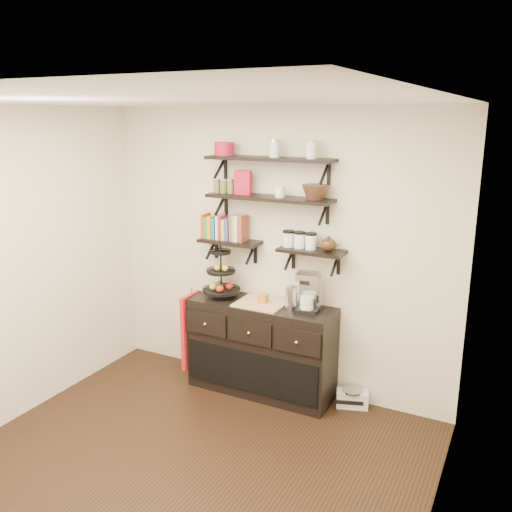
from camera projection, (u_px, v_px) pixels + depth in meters
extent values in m
plane|color=black|center=(172.00, 482.00, 3.98)|extent=(3.50, 3.50, 0.00)
cube|color=white|center=(155.00, 100.00, 3.30)|extent=(3.50, 3.50, 0.02)
cube|color=beige|center=(275.00, 252.00, 5.15)|extent=(3.50, 0.02, 2.70)
cube|color=beige|center=(433.00, 360.00, 2.87)|extent=(0.02, 3.50, 2.70)
cube|color=black|center=(269.00, 159.00, 4.81)|extent=(1.20, 0.27, 0.03)
cube|color=black|center=(226.00, 168.00, 5.17)|extent=(0.02, 0.03, 0.20)
cube|color=black|center=(329.00, 173.00, 4.71)|extent=(0.02, 0.03, 0.20)
cube|color=black|center=(269.00, 198.00, 4.89)|extent=(1.20, 0.27, 0.03)
cube|color=black|center=(226.00, 205.00, 5.26)|extent=(0.02, 0.03, 0.20)
cube|color=black|center=(328.00, 213.00, 4.80)|extent=(0.02, 0.03, 0.20)
cube|color=black|center=(230.00, 241.00, 5.20)|extent=(0.60, 0.25, 0.03)
cube|color=black|center=(216.00, 248.00, 5.42)|extent=(0.02, 0.03, 0.20)
cube|color=black|center=(255.00, 253.00, 5.23)|extent=(0.03, 0.03, 0.20)
cube|color=black|center=(311.00, 251.00, 4.83)|extent=(0.60, 0.25, 0.03)
cube|color=black|center=(293.00, 258.00, 5.05)|extent=(0.03, 0.03, 0.20)
cube|color=black|center=(339.00, 264.00, 4.86)|extent=(0.02, 0.03, 0.20)
cube|color=red|center=(207.00, 227.00, 5.29)|extent=(0.02, 0.15, 0.20)
cube|color=#287F34|center=(210.00, 225.00, 5.27)|extent=(0.03, 0.15, 0.24)
cube|color=orange|center=(213.00, 227.00, 5.26)|extent=(0.04, 0.15, 0.21)
cube|color=#126886|center=(216.00, 226.00, 5.24)|extent=(0.03, 0.15, 0.25)
cube|color=beige|center=(219.00, 227.00, 5.23)|extent=(0.03, 0.15, 0.22)
cube|color=#9E1440|center=(223.00, 226.00, 5.20)|extent=(0.04, 0.15, 0.26)
cube|color=gold|center=(226.00, 228.00, 5.19)|extent=(0.03, 0.15, 0.23)
cube|color=#323C8D|center=(230.00, 230.00, 5.18)|extent=(0.03, 0.15, 0.20)
cube|color=#B54326|center=(233.00, 228.00, 5.16)|extent=(0.04, 0.15, 0.24)
cube|color=#51A555|center=(237.00, 230.00, 5.14)|extent=(0.03, 0.15, 0.21)
cube|color=beige|center=(240.00, 228.00, 5.12)|extent=(0.03, 0.15, 0.25)
cube|color=brown|center=(244.00, 230.00, 5.11)|extent=(0.02, 0.15, 0.22)
cylinder|color=silver|center=(288.00, 240.00, 4.92)|extent=(0.10, 0.10, 0.13)
cylinder|color=silver|center=(299.00, 241.00, 4.87)|extent=(0.10, 0.10, 0.13)
cylinder|color=silver|center=(311.00, 242.00, 4.82)|extent=(0.10, 0.10, 0.13)
cube|color=black|center=(261.00, 348.00, 5.18)|extent=(1.40, 0.45, 0.90)
cube|color=tan|center=(261.00, 303.00, 5.06)|extent=(0.45, 0.41, 0.02)
sphere|color=gold|center=(205.00, 324.00, 5.10)|extent=(0.04, 0.04, 0.04)
sphere|color=gold|center=(249.00, 333.00, 4.90)|extent=(0.04, 0.04, 0.04)
sphere|color=gold|center=(296.00, 343.00, 4.69)|extent=(0.04, 0.04, 0.04)
cylinder|color=black|center=(221.00, 271.00, 5.19)|extent=(0.02, 0.02, 0.53)
cylinder|color=black|center=(221.00, 291.00, 5.24)|extent=(0.36, 0.36, 0.01)
cylinder|color=black|center=(221.00, 272.00, 5.19)|extent=(0.27, 0.27, 0.02)
cylinder|color=black|center=(221.00, 253.00, 5.15)|extent=(0.19, 0.19, 0.02)
sphere|color=#B21914|center=(229.00, 286.00, 5.24)|extent=(0.07, 0.07, 0.07)
sphere|color=gold|center=(217.00, 268.00, 5.20)|extent=(0.06, 0.06, 0.06)
cube|color=#9D5E24|center=(263.00, 298.00, 5.04)|extent=(0.08, 0.08, 0.08)
cube|color=black|center=(308.00, 310.00, 4.86)|extent=(0.22, 0.21, 0.04)
cube|color=silver|center=(311.00, 292.00, 4.87)|extent=(0.21, 0.10, 0.30)
cube|color=silver|center=(308.00, 276.00, 4.78)|extent=(0.22, 0.21, 0.06)
cylinder|color=silver|center=(307.00, 302.00, 4.82)|extent=(0.14, 0.14, 0.12)
cylinder|color=silver|center=(291.00, 298.00, 4.88)|extent=(0.11, 0.11, 0.22)
cube|color=#AE1216|center=(191.00, 330.00, 5.39)|extent=(0.04, 0.32, 0.75)
cube|color=silver|center=(352.00, 399.00, 4.99)|extent=(0.32, 0.23, 0.15)
cylinder|color=silver|center=(353.00, 391.00, 4.97)|extent=(0.24, 0.24, 0.02)
cube|color=black|center=(350.00, 403.00, 4.92)|extent=(0.24, 0.09, 0.04)
cube|color=#A8132C|center=(243.00, 183.00, 4.98)|extent=(0.16, 0.07, 0.22)
cylinder|color=white|center=(280.00, 192.00, 4.83)|extent=(0.09, 0.09, 0.10)
cylinder|color=#A8132C|center=(224.00, 149.00, 4.99)|extent=(0.18, 0.18, 0.12)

